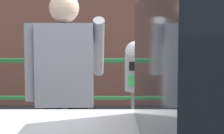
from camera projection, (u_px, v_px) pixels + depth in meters
parking_meter at (135, 89)px, 3.27m from camera, size 0.17×0.18×1.39m
pedestrian_at_meter at (65, 87)px, 3.25m from camera, size 0.64×0.57×1.77m
background_railing at (159, 82)px, 5.19m from camera, size 24.06×0.06×1.11m
backdrop_wall at (142, 22)px, 8.60m from camera, size 32.00×0.50×3.51m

